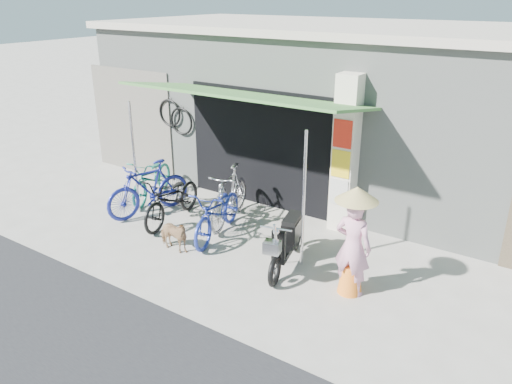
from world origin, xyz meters
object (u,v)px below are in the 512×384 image
Objects in this scene: bike_teal at (152,178)px; moped at (287,241)px; bike_silver at (229,196)px; street_dog at (173,235)px; bike_blue at (148,188)px; bike_navy at (218,212)px; nun at (353,242)px; bike_black at (173,199)px.

moped is (3.99, -0.89, -0.03)m from bike_teal.
bike_teal is 2.16m from bike_silver.
moped is (1.94, 0.69, 0.15)m from street_dog.
bike_navy is at bearing 15.60° from bike_blue.
bike_blue reaches higher than bike_navy.
bike_blue is 4.72m from nun.
moped is at bearing -21.27° from bike_navy.
bike_navy is 0.99m from street_dog.
nun is at bearing -21.14° from bike_navy.
street_dog is at bearing -174.37° from moped.
bike_blue is 1.81m from street_dog.
bike_silver is at bearing 140.99° from moped.
bike_navy reaches higher than bike_black.
bike_blue is 3.47m from moped.
bike_teal is 5.34m from nun.
bike_blue is at bearing 169.45° from bike_black.
bike_blue is 0.99× the size of bike_navy.
bike_navy is at bearing -17.56° from street_dog.
bike_teal is 0.98× the size of bike_blue.
bike_black is (0.68, -0.01, -0.07)m from bike_blue.
nun reaches higher than bike_silver.
bike_navy is (0.21, -0.63, -0.07)m from bike_silver.
nun is (3.17, 0.53, 0.56)m from street_dog.
bike_blue is 2.56× the size of street_dog.
bike_navy is 1.09× the size of moped.
bike_teal is 0.97× the size of bike_navy.
bike_silver is at bearing 36.70° from bike_blue.
nun is (4.69, -0.41, 0.31)m from bike_blue.
bike_blue is 1.07× the size of nun.
moped reaches higher than street_dog.
bike_silver is at bearing -20.30° from bike_teal.
bike_blue is 0.68m from bike_black.
bike_blue reaches higher than moped.
bike_navy is (1.16, -0.01, 0.01)m from bike_black.
nun is at bearing -21.61° from moped.
moped is 0.99× the size of nun.
bike_teal is at bearing 145.91° from bike_blue.
bike_blue reaches higher than bike_black.
street_dog is at bearing 10.25° from nun.
bike_blue is at bearing 161.85° from moped.
bike_blue is (0.53, -0.64, 0.08)m from bike_teal.
bike_blue is at bearing -174.70° from bike_silver.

